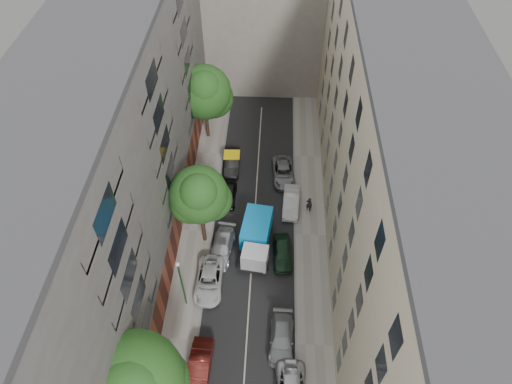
# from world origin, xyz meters

# --- Properties ---
(ground) EXTENTS (120.00, 120.00, 0.00)m
(ground) POSITION_xyz_m (0.00, 0.00, 0.00)
(ground) COLOR #4C4C49
(ground) RESTS_ON ground
(road_surface) EXTENTS (8.00, 44.00, 0.02)m
(road_surface) POSITION_xyz_m (0.00, 0.00, 0.01)
(road_surface) COLOR black
(road_surface) RESTS_ON ground
(sidewalk_left) EXTENTS (3.00, 44.00, 0.15)m
(sidewalk_left) POSITION_xyz_m (-5.50, 0.00, 0.07)
(sidewalk_left) COLOR gray
(sidewalk_left) RESTS_ON ground
(sidewalk_right) EXTENTS (3.00, 44.00, 0.15)m
(sidewalk_right) POSITION_xyz_m (5.50, 0.00, 0.07)
(sidewalk_right) COLOR gray
(sidewalk_right) RESTS_ON ground
(building_left) EXTENTS (8.00, 44.00, 20.00)m
(building_left) POSITION_xyz_m (-11.00, 0.00, 10.00)
(building_left) COLOR #4F4C4A
(building_left) RESTS_ON ground
(building_right) EXTENTS (8.00, 44.00, 20.00)m
(building_right) POSITION_xyz_m (11.00, 0.00, 10.00)
(building_right) COLOR #B5A68C
(building_right) RESTS_ON ground
(building_endcap) EXTENTS (18.00, 12.00, 18.00)m
(building_endcap) POSITION_xyz_m (0.00, 28.00, 9.00)
(building_endcap) COLOR gray
(building_endcap) RESTS_ON ground
(tarp_truck) EXTENTS (3.14, 6.38, 2.82)m
(tarp_truck) POSITION_xyz_m (0.33, -1.61, 1.56)
(tarp_truck) COLOR black
(tarp_truck) RESTS_ON ground
(car_left_1) EXTENTS (1.76, 4.61, 1.50)m
(car_left_1) POSITION_xyz_m (-3.42, -13.40, 0.75)
(car_left_1) COLOR #4A130E
(car_left_1) RESTS_ON ground
(car_left_2) EXTENTS (2.37, 5.12, 1.42)m
(car_left_2) POSITION_xyz_m (-3.60, -5.80, 0.71)
(car_left_2) COLOR silver
(car_left_2) RESTS_ON ground
(car_left_3) EXTENTS (2.58, 5.09, 1.42)m
(car_left_3) POSITION_xyz_m (-2.80, -2.20, 0.71)
(car_left_3) COLOR #BABABF
(car_left_3) RESTS_ON ground
(car_left_4) EXTENTS (1.61, 3.85, 1.30)m
(car_left_4) POSITION_xyz_m (-2.80, 4.40, 0.65)
(car_left_4) COLOR black
(car_left_4) RESTS_ON ground
(car_left_5) EXTENTS (1.66, 4.49, 1.47)m
(car_left_5) POSITION_xyz_m (-2.80, 9.00, 0.73)
(car_left_5) COLOR black
(car_left_5) RESTS_ON ground
(car_right_1) EXTENTS (2.04, 4.71, 1.35)m
(car_right_1) POSITION_xyz_m (2.80, -10.80, 0.67)
(car_right_1) COLOR slate
(car_right_1) RESTS_ON ground
(car_right_2) EXTENTS (1.95, 4.34, 1.45)m
(car_right_2) POSITION_xyz_m (2.80, -2.60, 0.72)
(car_right_2) COLOR black
(car_right_2) RESTS_ON ground
(car_right_3) EXTENTS (1.79, 4.56, 1.48)m
(car_right_3) POSITION_xyz_m (3.60, 3.60, 0.74)
(car_right_3) COLOR silver
(car_right_3) RESTS_ON ground
(car_right_4) EXTENTS (2.72, 5.11, 1.37)m
(car_right_4) POSITION_xyz_m (2.80, 7.80, 0.68)
(car_right_4) COLOR slate
(car_right_4) RESTS_ON ground
(tree_mid) EXTENTS (5.36, 5.09, 9.26)m
(tree_mid) POSITION_xyz_m (-4.50, -1.11, 6.41)
(tree_mid) COLOR #382619
(tree_mid) RESTS_ON sidewalk_left
(tree_far) EXTENTS (6.11, 5.96, 9.18)m
(tree_far) POSITION_xyz_m (-5.96, 13.89, 6.12)
(tree_far) COLOR #382619
(tree_far) RESTS_ON sidewalk_left
(lamp_post) EXTENTS (0.36, 0.36, 6.20)m
(lamp_post) POSITION_xyz_m (-5.37, -7.80, 3.99)
(lamp_post) COLOR #164F1F
(lamp_post) RESTS_ON sidewalk_left
(pedestrian) EXTENTS (0.77, 0.66, 1.79)m
(pedestrian) POSITION_xyz_m (5.38, 3.10, 1.05)
(pedestrian) COLOR black
(pedestrian) RESTS_ON sidewalk_right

